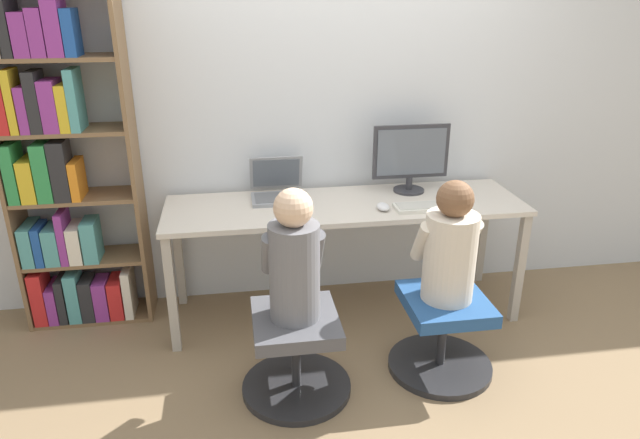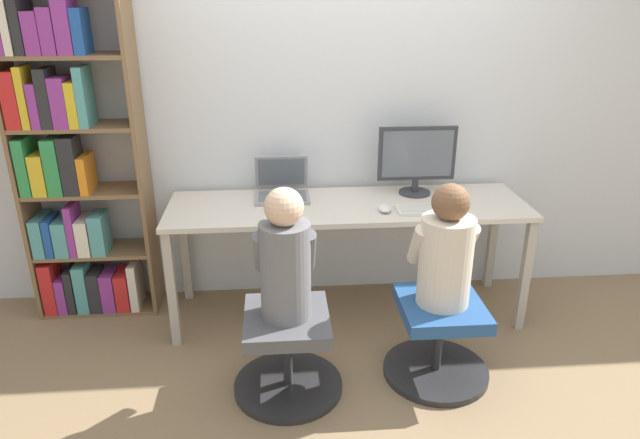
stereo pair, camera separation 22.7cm
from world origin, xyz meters
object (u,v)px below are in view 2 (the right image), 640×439
Objects in this scene: laptop at (282,189)px; bookshelf at (70,168)px; office_chair_left at (438,338)px; office_chair_right at (288,351)px; keyboard at (430,210)px; person_at_laptop at (285,259)px; desktop_monitor at (417,159)px; person_at_monitor at (446,252)px.

bookshelf reaches higher than laptop.
office_chair_left is 1.00× the size of office_chair_right.
office_chair_right is at bearing -146.02° from keyboard.
keyboard reaches higher than office_chair_left.
person_at_laptop reaches higher than office_chair_right.
desktop_monitor is 0.75× the size of person_at_monitor.
laptop is 0.86× the size of keyboard.
laptop is at bearing 133.51° from office_chair_left.
desktop_monitor is at bearing 46.59° from person_at_laptop.
desktop_monitor is at bearing 92.16° from keyboard.
desktop_monitor is 0.85m from person_at_monitor.
person_at_monitor reaches higher than office_chair_left.
office_chair_right is at bearing -90.18° from laptop.
keyboard is at bearing 33.76° from person_at_laptop.
bookshelf reaches higher than person_at_monitor.
person_at_monitor is at bearing -95.42° from keyboard.
desktop_monitor is 0.73× the size of person_at_laptop.
bookshelf is at bearing 171.02° from keyboard.
desktop_monitor is 0.86× the size of office_chair_right.
office_chair_right is at bearing -175.70° from office_chair_left.
office_chair_right is (-0.00, -0.90, -0.56)m from laptop.
bookshelf is at bearing 179.61° from desktop_monitor.
person_at_monitor is at bearing -22.26° from bookshelf.
bookshelf reaches higher than keyboard.
keyboard is 0.68× the size of office_chair_left.
office_chair_left is at bearing -22.37° from bookshelf.
person_at_laptop is at bearing -35.76° from bookshelf.
person_at_monitor reaches higher than laptop.
office_chair_right is at bearing -90.00° from person_at_laptop.
desktop_monitor reaches higher than keyboard.
laptop is 1.26m from bookshelf.
laptop reaches higher than keyboard.
person_at_laptop is at bearing -133.41° from desktop_monitor.
person_at_monitor reaches higher than keyboard.
person_at_monitor is 0.32× the size of bookshelf.
bookshelf is (-2.04, 0.83, 0.23)m from person_at_monitor.
laptop reaches higher than office_chair_right.
person_at_laptop is at bearing -90.19° from laptop.
keyboard is 0.51m from person_at_monitor.
person_at_laptop is (-0.00, -0.89, -0.05)m from laptop.
bookshelf is at bearing 179.86° from laptop.
keyboard is (0.84, -0.33, -0.04)m from laptop.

